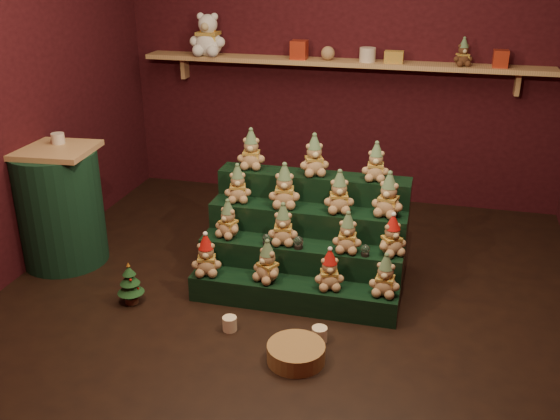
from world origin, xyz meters
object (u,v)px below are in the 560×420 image
(snow_globe_b, at_px, (298,242))
(mug_right, at_px, (319,334))
(riser_tier_front, at_px, (292,295))
(snow_globe_a, at_px, (267,239))
(white_bear, at_px, (208,29))
(snow_globe_c, at_px, (365,250))
(side_table, at_px, (60,206))
(mini_christmas_tree, at_px, (130,283))
(brown_bear, at_px, (463,52))
(wicker_basket, at_px, (296,353))
(mug_left, at_px, (230,324))

(snow_globe_b, distance_m, mug_right, 0.67)
(riser_tier_front, relative_size, snow_globe_a, 17.79)
(riser_tier_front, relative_size, white_bear, 2.97)
(snow_globe_c, bearing_deg, side_table, 178.23)
(snow_globe_c, height_order, side_table, side_table)
(snow_globe_a, relative_size, mini_christmas_tree, 0.26)
(riser_tier_front, distance_m, snow_globe_b, 0.35)
(snow_globe_a, distance_m, side_table, 1.63)
(snow_globe_c, relative_size, white_bear, 0.17)
(snow_globe_c, height_order, white_bear, white_bear)
(snow_globe_b, bearing_deg, white_bear, 125.11)
(snow_globe_a, bearing_deg, white_bear, 120.08)
(white_bear, bearing_deg, mug_right, -57.30)
(snow_globe_b, height_order, brown_bear, brown_bear)
(wicker_basket, relative_size, brown_bear, 1.52)
(snow_globe_a, bearing_deg, snow_globe_c, 0.00)
(white_bear, bearing_deg, snow_globe_a, -60.49)
(white_bear, bearing_deg, mini_christmas_tree, -85.70)
(snow_globe_a, xyz_separation_m, white_bear, (-1.04, 1.79, 1.16))
(side_table, height_order, brown_bear, brown_bear)
(snow_globe_a, relative_size, mug_right, 0.82)
(side_table, xyz_separation_m, mug_right, (2.10, -0.58, -0.40))
(mug_left, bearing_deg, brown_bear, 60.67)
(snow_globe_b, xyz_separation_m, side_table, (-1.85, 0.07, 0.04))
(mug_right, distance_m, white_bear, 3.14)
(mug_left, relative_size, white_bear, 0.19)
(mini_christmas_tree, bearing_deg, mug_right, -5.53)
(snow_globe_a, bearing_deg, brown_bear, 56.02)
(mug_right, distance_m, brown_bear, 2.78)
(snow_globe_b, height_order, mug_right, snow_globe_b)
(mini_christmas_tree, bearing_deg, snow_globe_c, 14.17)
(riser_tier_front, xyz_separation_m, snow_globe_b, (0.00, 0.16, 0.31))
(snow_globe_a, height_order, mug_left, snow_globe_a)
(mini_christmas_tree, xyz_separation_m, mug_right, (1.32, -0.13, -0.10))
(side_table, xyz_separation_m, wicker_basket, (2.01, -0.81, -0.40))
(brown_bear, bearing_deg, riser_tier_front, -136.18)
(side_table, distance_m, white_bear, 2.13)
(riser_tier_front, bearing_deg, mug_left, -130.60)
(side_table, height_order, white_bear, white_bear)
(snow_globe_b, relative_size, wicker_basket, 0.26)
(side_table, xyz_separation_m, mug_left, (1.53, -0.60, -0.40))
(snow_globe_a, bearing_deg, riser_tier_front, -35.99)
(riser_tier_front, relative_size, snow_globe_b, 15.94)
(snow_globe_a, xyz_separation_m, brown_bear, (1.20, 1.79, 1.03))
(snow_globe_c, xyz_separation_m, wicker_basket, (-0.29, -0.74, -0.35))
(snow_globe_b, relative_size, snow_globe_c, 1.11)
(snow_globe_c, xyz_separation_m, mug_left, (-0.77, -0.53, -0.35))
(side_table, xyz_separation_m, white_bear, (0.59, 1.72, 1.11))
(riser_tier_front, height_order, mug_right, riser_tier_front)
(snow_globe_c, xyz_separation_m, white_bear, (-1.71, 1.79, 1.16))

